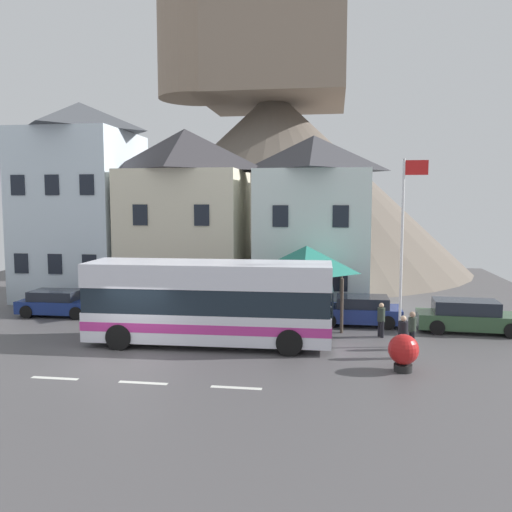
{
  "coord_description": "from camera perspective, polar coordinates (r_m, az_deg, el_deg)",
  "views": [
    {
      "loc": [
        7.44,
        -17.68,
        5.69
      ],
      "look_at": [
        3.95,
        5.68,
        3.29
      ],
      "focal_mm": 37.16,
      "sensor_mm": 36.0,
      "label": 1
    }
  ],
  "objects": [
    {
      "name": "pedestrian_00",
      "position": [
        21.5,
        16.45,
        -7.43
      ],
      "size": [
        0.3,
        0.31,
        1.5
      ],
      "color": "black",
      "rests_on": "ground_plane"
    },
    {
      "name": "parked_car_01",
      "position": [
        28.59,
        -20.48,
        -4.77
      ],
      "size": [
        3.94,
        1.94,
        1.27
      ],
      "rotation": [
        0.0,
        0.0,
        0.02
      ],
      "color": "navy",
      "rests_on": "ground_plane"
    },
    {
      "name": "bus_shelter",
      "position": [
        24.85,
        5.44,
        -0.4
      ],
      "size": [
        3.6,
        3.6,
        3.68
      ],
      "color": "#473D33",
      "rests_on": "ground_plane"
    },
    {
      "name": "townhouse_00",
      "position": [
        33.59,
        -18.21,
        5.67
      ],
      "size": [
        5.96,
        6.76,
        11.57
      ],
      "color": "silver",
      "rests_on": "ground_plane"
    },
    {
      "name": "pedestrian_02",
      "position": [
        20.21,
        15.54,
        -7.99
      ],
      "size": [
        0.36,
        0.36,
        1.59
      ],
      "color": "black",
      "rests_on": "ground_plane"
    },
    {
      "name": "transit_bus",
      "position": [
        21.33,
        -5.06,
        -5.07
      ],
      "size": [
        9.82,
        2.93,
        3.32
      ],
      "rotation": [
        0.0,
        0.0,
        0.02
      ],
      "color": "white",
      "rests_on": "ground_plane"
    },
    {
      "name": "parked_car_00",
      "position": [
        25.31,
        11.01,
        -5.78
      ],
      "size": [
        3.95,
        1.99,
        1.33
      ],
      "rotation": [
        0.0,
        0.0,
        3.14
      ],
      "color": "navy",
      "rests_on": "ground_plane"
    },
    {
      "name": "ground_plane",
      "position": [
        20.02,
        -13.97,
        -10.98
      ],
      "size": [
        40.0,
        60.0,
        0.07
      ],
      "color": "#504D4F"
    },
    {
      "name": "townhouse_02",
      "position": [
        30.1,
        6.16,
        3.88
      ],
      "size": [
        6.01,
        6.82,
        9.39
      ],
      "color": "silver",
      "rests_on": "ground_plane"
    },
    {
      "name": "hilltop_castle",
      "position": [
        46.47,
        1.74,
        9.28
      ],
      "size": [
        32.89,
        32.89,
        24.26
      ],
      "color": "#645A4F",
      "rests_on": "ground_plane"
    },
    {
      "name": "townhouse_01",
      "position": [
        30.65,
        -7.59,
        4.29
      ],
      "size": [
        6.63,
        5.57,
        9.81
      ],
      "color": "beige",
      "rests_on": "ground_plane"
    },
    {
      "name": "parked_car_03",
      "position": [
        25.25,
        21.93,
        -6.06
      ],
      "size": [
        4.6,
        2.03,
        1.41
      ],
      "rotation": [
        0.0,
        0.0,
        -0.05
      ],
      "color": "#325134",
      "rests_on": "ground_plane"
    },
    {
      "name": "flagpole",
      "position": [
        21.27,
        15.65,
        1.69
      ],
      "size": [
        0.95,
        0.1,
        7.36
      ],
      "color": "silver",
      "rests_on": "ground_plane"
    },
    {
      "name": "harbour_buoy",
      "position": [
        18.77,
        15.58,
        -9.81
      ],
      "size": [
        1.03,
        1.03,
        1.28
      ],
      "color": "black",
      "rests_on": "ground_plane"
    },
    {
      "name": "public_bench",
      "position": [
        27.24,
        8.14,
        -5.29
      ],
      "size": [
        1.78,
        0.48,
        0.87
      ],
      "color": "#473828",
      "rests_on": "ground_plane"
    },
    {
      "name": "pedestrian_01",
      "position": [
        23.12,
        13.32,
        -6.49
      ],
      "size": [
        0.32,
        0.32,
        1.47
      ],
      "color": "black",
      "rests_on": "ground_plane"
    }
  ]
}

